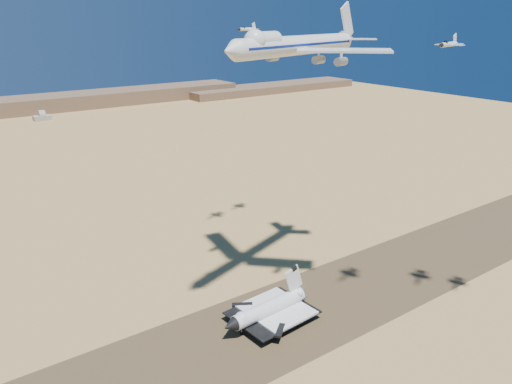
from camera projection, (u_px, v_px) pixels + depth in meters
ground at (254, 333)px, 187.03m from camera, size 1200.00×1200.00×0.00m
runway at (254, 333)px, 187.02m from camera, size 600.00×50.00×0.06m
ridgeline at (52, 105)px, 624.39m from camera, size 960.00×90.00×18.00m
shuttle at (268, 310)px, 192.05m from camera, size 40.46×26.51×19.90m
carrier_747 at (295, 45)px, 178.86m from camera, size 86.85×64.41×21.85m
crew_a at (285, 320)px, 193.13m from camera, size 0.58×0.71×1.68m
crew_b at (303, 321)px, 192.56m from camera, size 0.54×0.84×1.63m
crew_c at (294, 322)px, 192.20m from camera, size 1.02×1.11×1.71m
chase_jet_a at (448, 44)px, 160.64m from camera, size 16.14×9.36×4.11m
chase_jet_d at (247, 29)px, 226.99m from camera, size 14.50×8.52×3.71m
chase_jet_e at (273, 39)px, 244.55m from camera, size 13.69×8.10×3.52m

